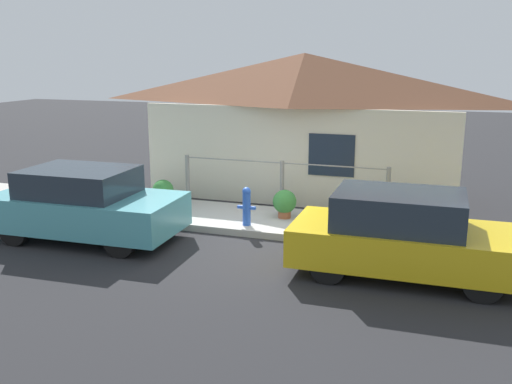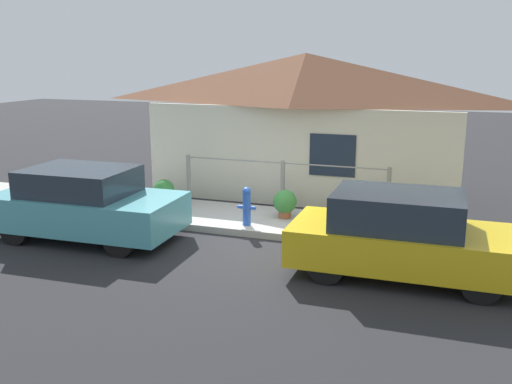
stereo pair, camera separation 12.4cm
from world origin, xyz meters
name	(u,v)px [view 2 (the right image)]	position (x,y,z in m)	size (l,w,h in m)	color
ground_plane	(256,238)	(0.00, 0.00, 0.00)	(60.00, 60.00, 0.00)	#262628
sidewalk	(271,222)	(0.00, 1.00, 0.07)	(24.00, 1.99, 0.15)	#B2AFA8
house	(305,86)	(0.00, 3.68, 2.90)	(8.19, 2.23, 3.70)	beige
fence	(283,183)	(0.00, 1.84, 0.78)	(4.90, 0.10, 1.15)	gray
car_left	(86,204)	(-3.27, -1.10, 0.72)	(3.82, 1.91, 1.45)	teal
car_right	(403,236)	(2.98, -1.10, 0.71)	(3.84, 1.73, 1.45)	gold
fire_hydrant	(247,205)	(-0.35, 0.37, 0.58)	(0.40, 0.18, 0.82)	blue
potted_plant_near_hydrant	(285,203)	(0.26, 1.17, 0.49)	(0.52, 0.52, 0.63)	#9E5638
potted_plant_by_fence	(164,191)	(-2.75, 1.22, 0.51)	(0.51, 0.51, 0.64)	#9E5638
potted_plant_corner	(382,207)	(2.34, 1.30, 0.53)	(0.56, 0.56, 0.69)	brown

